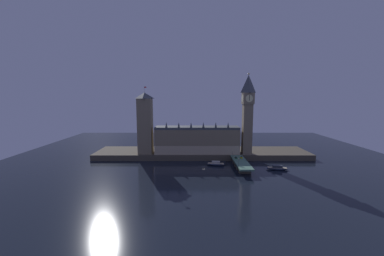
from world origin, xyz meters
name	(u,v)px	position (x,y,z in m)	size (l,w,h in m)	color
ground_plane	(203,166)	(0.00, 0.00, 0.00)	(400.00, 400.00, 0.00)	black
embankment	(201,153)	(0.00, 39.00, 2.79)	(220.00, 42.00, 5.58)	#4C4438
parliament_hall	(196,140)	(-5.58, 30.14, 18.91)	(84.03, 19.63, 32.12)	#7F7056
clock_tower	(246,112)	(43.89, 25.98, 47.51)	(11.08, 11.19, 79.09)	#7F7056
victoria_tower	(144,123)	(-57.43, 28.35, 36.02)	(13.98, 13.98, 66.66)	#7F7056
bridge	(240,164)	(32.36, -5.00, 3.92)	(11.26, 46.00, 5.88)	#4C7560
car_northbound_lead	(235,158)	(29.88, 6.01, 6.50)	(2.08, 3.81, 1.33)	#235633
car_southbound_trail	(240,157)	(34.83, 6.79, 6.54)	(2.09, 3.95, 1.40)	yellow
pedestrian_mid_walk	(245,160)	(37.31, -2.49, 6.78)	(0.38, 0.38, 1.69)	black
street_lamp_near	(237,161)	(27.00, -19.72, 10.32)	(1.34, 0.60, 7.09)	#2D3333
street_lamp_far	(231,153)	(27.00, 9.72, 9.92)	(1.34, 0.60, 6.44)	#2D3333
boat_upstream	(215,164)	(11.06, 2.96, 1.50)	(16.69, 7.65, 4.11)	#1E2842
boat_downstream	(276,168)	(62.32, -9.78, 1.45)	(18.43, 7.94, 3.96)	#1E2842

